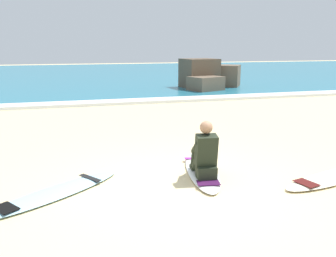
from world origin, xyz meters
The scene contains 8 objects.
ground_plane centered at (0.00, 0.00, 0.00)m, with size 80.00×80.00×0.00m, color beige.
sea centered at (0.00, 22.28, 0.05)m, with size 80.00×28.00×0.10m, color teal.
breaking_foam centered at (0.00, 8.58, 0.06)m, with size 80.00×0.90×0.11m, color white.
surfboard_main centered at (0.57, 0.49, 0.04)m, with size 0.94×2.18×0.08m.
surfer_seated centered at (0.49, 0.16, 0.44)m, with size 0.43×0.74×0.95m.
surfboard_spare_near centered at (-1.93, 0.17, 0.04)m, with size 2.26×1.81×0.08m.
surfboard_spare_far centered at (2.67, -0.41, 0.04)m, with size 2.45×1.11×0.08m.
rock_outcrop_distant centered at (5.32, 11.91, 0.65)m, with size 3.52×3.34×1.55m.
Camera 1 is at (-1.63, -5.11, 2.22)m, focal length 37.90 mm.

